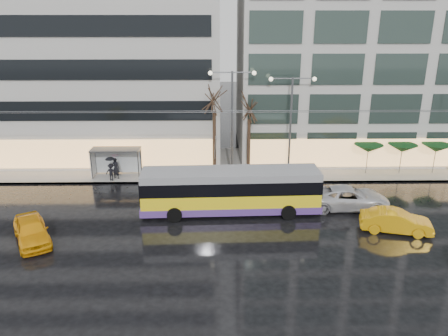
{
  "coord_description": "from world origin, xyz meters",
  "views": [
    {
      "loc": [
        0.77,
        -25.48,
        13.38
      ],
      "look_at": [
        1.24,
        5.0,
        2.77
      ],
      "focal_mm": 35.0,
      "sensor_mm": 36.0,
      "label": 1
    }
  ],
  "objects_px": {
    "street_lamp_near": "(232,109)",
    "bus_shelter": "(112,156)",
    "taxi_a": "(31,231)",
    "trolleybus": "(231,192)"
  },
  "relations": [
    {
      "from": "street_lamp_near",
      "to": "taxi_a",
      "type": "bearing_deg",
      "value": -137.52
    },
    {
      "from": "bus_shelter",
      "to": "street_lamp_near",
      "type": "xyz_separation_m",
      "value": [
        10.38,
        0.11,
        4.03
      ]
    },
    {
      "from": "bus_shelter",
      "to": "taxi_a",
      "type": "height_order",
      "value": "bus_shelter"
    },
    {
      "from": "street_lamp_near",
      "to": "trolleybus",
      "type": "bearing_deg",
      "value": -92.41
    },
    {
      "from": "trolleybus",
      "to": "bus_shelter",
      "type": "bearing_deg",
      "value": 143.3
    },
    {
      "from": "trolleybus",
      "to": "taxi_a",
      "type": "distance_m",
      "value": 13.22
    },
    {
      "from": "street_lamp_near",
      "to": "bus_shelter",
      "type": "bearing_deg",
      "value": -179.37
    },
    {
      "from": "street_lamp_near",
      "to": "taxi_a",
      "type": "height_order",
      "value": "street_lamp_near"
    },
    {
      "from": "trolleybus",
      "to": "bus_shelter",
      "type": "xyz_separation_m",
      "value": [
        -10.06,
        7.5,
        0.38
      ]
    },
    {
      "from": "trolleybus",
      "to": "street_lamp_near",
      "type": "height_order",
      "value": "street_lamp_near"
    }
  ]
}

